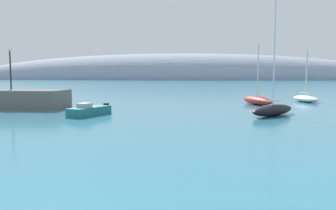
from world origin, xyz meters
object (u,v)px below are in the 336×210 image
at_px(sailboat_red_outer_mooring, 257,100).
at_px(sailboat_white_mid_mooring, 306,98).
at_px(harbor_lamp_post, 10,64).
at_px(motorboat_teal_foreground, 90,111).
at_px(sailboat_black_end_of_line, 273,109).

bearing_deg(sailboat_red_outer_mooring, sailboat_white_mid_mooring, -74.19).
xyz_separation_m(sailboat_red_outer_mooring, harbor_lamp_post, (-28.56, -5.62, 4.30)).
bearing_deg(harbor_lamp_post, motorboat_teal_foreground, -31.94).
bearing_deg(motorboat_teal_foreground, sailboat_red_outer_mooring, 148.17).
relative_size(sailboat_red_outer_mooring, harbor_lamp_post, 1.62).
relative_size(sailboat_red_outer_mooring, motorboat_teal_foreground, 1.51).
distance_m(motorboat_teal_foreground, harbor_lamp_post, 14.05).
bearing_deg(sailboat_black_end_of_line, motorboat_teal_foreground, -44.00).
xyz_separation_m(sailboat_white_mid_mooring, harbor_lamp_post, (-35.97, -10.73, 4.38)).
relative_size(sailboat_red_outer_mooring, sailboat_black_end_of_line, 0.73).
bearing_deg(sailboat_black_end_of_line, sailboat_red_outer_mooring, -141.29).
distance_m(sailboat_red_outer_mooring, sailboat_black_end_of_line, 11.48).
bearing_deg(harbor_lamp_post, sailboat_red_outer_mooring, 11.13).
bearing_deg(sailboat_white_mid_mooring, sailboat_black_end_of_line, -35.13).
distance_m(sailboat_black_end_of_line, motorboat_teal_foreground, 16.66).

